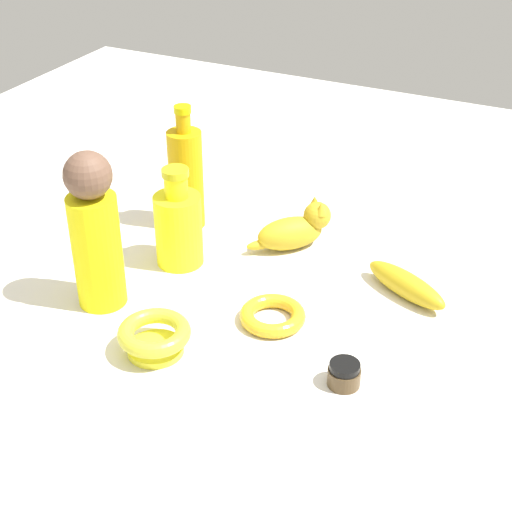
{
  "coord_description": "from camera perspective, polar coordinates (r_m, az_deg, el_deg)",
  "views": [
    {
      "loc": [
        -0.44,
        0.91,
        0.7
      ],
      "look_at": [
        0.0,
        0.0,
        0.07
      ],
      "focal_mm": 54.11,
      "sensor_mm": 36.0,
      "label": 1
    }
  ],
  "objects": [
    {
      "name": "cat_figurine",
      "position": [
        1.34,
        2.98,
        2.02
      ],
      "size": [
        0.12,
        0.13,
        0.09
      ],
      "color": "#B8971F",
      "rests_on": "ground"
    },
    {
      "name": "nail_polish_jar",
      "position": [
        1.06,
        6.54,
        -8.67
      ],
      "size": [
        0.05,
        0.05,
        0.04
      ],
      "color": "#4C3A22",
      "rests_on": "ground"
    },
    {
      "name": "ground",
      "position": [
        1.23,
        -0.0,
        -2.78
      ],
      "size": [
        2.0,
        2.0,
        0.0
      ],
      "primitive_type": "plane",
      "color": "silver"
    },
    {
      "name": "bowl",
      "position": [
        1.11,
        -7.51,
        -5.89
      ],
      "size": [
        0.1,
        0.1,
        0.05
      ],
      "color": "yellow",
      "rests_on": "ground"
    },
    {
      "name": "person_figure_adult",
      "position": [
        1.17,
        -11.82,
        1.72
      ],
      "size": [
        0.1,
        0.1,
        0.25
      ],
      "color": "yellow",
      "rests_on": "ground"
    },
    {
      "name": "bangle",
      "position": [
        1.17,
        1.24,
        -4.42
      ],
      "size": [
        0.1,
        0.1,
        0.02
      ],
      "primitive_type": "torus",
      "color": "gold",
      "rests_on": "ground"
    },
    {
      "name": "bottle_short",
      "position": [
        1.28,
        -5.76,
        2.24
      ],
      "size": [
        0.08,
        0.08,
        0.17
      ],
      "color": "yellow",
      "rests_on": "ground"
    },
    {
      "name": "banana",
      "position": [
        1.24,
        11.04,
        -2.09
      ],
      "size": [
        0.16,
        0.11,
        0.04
      ],
      "primitive_type": "ellipsoid",
      "rotation": [
        0.0,
        0.0,
        2.68
      ],
      "color": "gold",
      "rests_on": "ground"
    },
    {
      "name": "bottle_tall",
      "position": [
        1.39,
        -5.2,
        5.85
      ],
      "size": [
        0.06,
        0.06,
        0.23
      ],
      "color": "#CE9D0B",
      "rests_on": "ground"
    }
  ]
}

